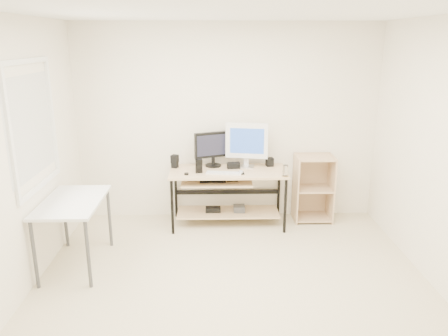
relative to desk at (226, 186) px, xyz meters
name	(u,v)px	position (x,y,z in m)	size (l,w,h in m)	color
room	(219,162)	(-0.11, -1.62, 0.78)	(4.01, 4.01, 2.62)	beige
desk	(226,186)	(0.00, 0.00, 0.00)	(1.50, 0.65, 0.75)	#D9B88A
side_table	(73,207)	(-1.65, -1.06, 0.13)	(0.60, 1.00, 0.75)	silver
shelf_unit	(313,187)	(1.18, 0.16, -0.09)	(0.50, 0.40, 0.90)	#D1AE82
black_monitor	(213,147)	(-0.17, 0.19, 0.48)	(0.49, 0.23, 0.46)	black
white_imac	(247,142)	(0.27, 0.14, 0.55)	(0.55, 0.18, 0.59)	silver
keyboard	(224,173)	(-0.03, -0.15, 0.22)	(0.45, 0.12, 0.02)	silver
mouse	(241,172)	(0.18, -0.13, 0.23)	(0.06, 0.10, 0.03)	#B3B3B8
center_speaker	(233,165)	(0.10, 0.08, 0.25)	(0.16, 0.07, 0.08)	black
speaker_left	(175,161)	(-0.67, 0.14, 0.30)	(0.11, 0.11, 0.17)	black
speaker_right	(270,162)	(0.59, 0.19, 0.27)	(0.09, 0.09, 0.11)	black
audio_controller	(199,166)	(-0.35, -0.10, 0.30)	(0.09, 0.05, 0.17)	black
volume_puck	(186,174)	(-0.50, -0.18, 0.22)	(0.06, 0.06, 0.02)	black
smartphone	(241,173)	(0.19, -0.14, 0.22)	(0.07, 0.12, 0.01)	black
coaster	(285,176)	(0.72, -0.28, 0.21)	(0.09, 0.09, 0.01)	#AD844E
drinking_glass	(285,171)	(0.72, -0.28, 0.29)	(0.07, 0.07, 0.14)	white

